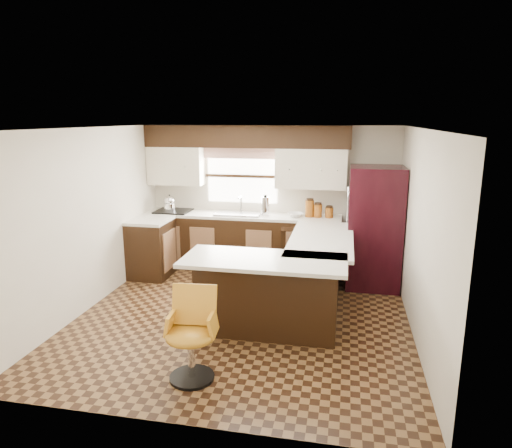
% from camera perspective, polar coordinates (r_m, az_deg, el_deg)
% --- Properties ---
extents(floor, '(4.40, 4.40, 0.00)m').
position_cam_1_polar(floor, '(6.06, -1.63, -11.44)').
color(floor, '#49301A').
rests_on(floor, ground).
extents(ceiling, '(4.40, 4.40, 0.00)m').
position_cam_1_polar(ceiling, '(5.51, -1.79, 11.88)').
color(ceiling, silver).
rests_on(ceiling, wall_back).
extents(wall_back, '(4.40, 0.00, 4.40)m').
position_cam_1_polar(wall_back, '(7.78, 1.91, 3.38)').
color(wall_back, beige).
rests_on(wall_back, floor).
extents(wall_front, '(4.40, 0.00, 4.40)m').
position_cam_1_polar(wall_front, '(3.65, -9.49, -8.31)').
color(wall_front, beige).
rests_on(wall_front, floor).
extents(wall_left, '(0.00, 4.40, 4.40)m').
position_cam_1_polar(wall_left, '(6.46, -20.19, 0.52)').
color(wall_left, beige).
rests_on(wall_left, floor).
extents(wall_right, '(0.00, 4.40, 4.40)m').
position_cam_1_polar(wall_right, '(5.60, 19.76, -1.30)').
color(wall_right, beige).
rests_on(wall_right, floor).
extents(base_cab_back, '(3.30, 0.60, 0.90)m').
position_cam_1_polar(base_cab_back, '(7.74, -1.79, -2.36)').
color(base_cab_back, black).
rests_on(base_cab_back, floor).
extents(base_cab_left, '(0.60, 0.70, 0.90)m').
position_cam_1_polar(base_cab_left, '(7.57, -12.93, -3.06)').
color(base_cab_left, black).
rests_on(base_cab_left, floor).
extents(counter_back, '(3.30, 0.60, 0.04)m').
position_cam_1_polar(counter_back, '(7.63, -1.81, 1.06)').
color(counter_back, silver).
rests_on(counter_back, base_cab_back).
extents(counter_left, '(0.60, 0.70, 0.04)m').
position_cam_1_polar(counter_left, '(7.45, -13.12, 0.43)').
color(counter_left, silver).
rests_on(counter_left, base_cab_left).
extents(soffit, '(3.40, 0.35, 0.36)m').
position_cam_1_polar(soffit, '(7.58, -1.29, 10.88)').
color(soffit, black).
rests_on(soffit, wall_back).
extents(upper_cab_left, '(0.94, 0.35, 0.64)m').
position_cam_1_polar(upper_cab_left, '(7.97, -9.94, 7.20)').
color(upper_cab_left, beige).
rests_on(upper_cab_left, wall_back).
extents(upper_cab_right, '(1.14, 0.35, 0.64)m').
position_cam_1_polar(upper_cab_right, '(7.46, 6.92, 6.90)').
color(upper_cab_right, beige).
rests_on(upper_cab_right, wall_back).
extents(window_pane, '(1.20, 0.02, 0.90)m').
position_cam_1_polar(window_pane, '(7.81, -1.74, 6.01)').
color(window_pane, white).
rests_on(window_pane, wall_back).
extents(valance, '(1.30, 0.06, 0.18)m').
position_cam_1_polar(valance, '(7.73, -1.83, 8.85)').
color(valance, '#D19B93').
rests_on(valance, wall_back).
extents(sink, '(0.75, 0.45, 0.03)m').
position_cam_1_polar(sink, '(7.62, -2.21, 1.32)').
color(sink, '#B2B2B7').
rests_on(sink, counter_back).
extents(dishwasher, '(0.58, 0.03, 0.78)m').
position_cam_1_polar(dishwasher, '(7.32, 5.37, -3.49)').
color(dishwasher, black).
rests_on(dishwasher, floor).
extents(cooktop, '(0.58, 0.50, 0.02)m').
position_cam_1_polar(cooktop, '(7.96, -10.30, 1.61)').
color(cooktop, black).
rests_on(cooktop, counter_back).
extents(peninsula_long, '(0.60, 1.95, 0.90)m').
position_cam_1_polar(peninsula_long, '(6.35, 7.60, -6.00)').
color(peninsula_long, black).
rests_on(peninsula_long, floor).
extents(peninsula_return, '(1.65, 0.60, 0.90)m').
position_cam_1_polar(peninsula_return, '(5.50, 1.39, -8.99)').
color(peninsula_return, black).
rests_on(peninsula_return, floor).
extents(counter_pen_long, '(0.84, 1.95, 0.04)m').
position_cam_1_polar(counter_pen_long, '(6.21, 8.19, -1.90)').
color(counter_pen_long, silver).
rests_on(counter_pen_long, peninsula_long).
extents(counter_pen_return, '(1.89, 0.84, 0.04)m').
position_cam_1_polar(counter_pen_return, '(5.26, 1.03, -4.57)').
color(counter_pen_return, silver).
rests_on(counter_pen_return, peninsula_return).
extents(refrigerator, '(0.78, 0.75, 1.83)m').
position_cam_1_polar(refrigerator, '(7.06, 14.58, -0.43)').
color(refrigerator, black).
rests_on(refrigerator, floor).
extents(bar_chair, '(0.53, 0.53, 0.91)m').
position_cam_1_polar(bar_chair, '(4.59, -8.17, -13.72)').
color(bar_chair, orange).
rests_on(bar_chair, floor).
extents(kettle, '(0.20, 0.20, 0.27)m').
position_cam_1_polar(kettle, '(7.95, -10.74, 2.67)').
color(kettle, silver).
rests_on(kettle, cooktop).
extents(percolator, '(0.13, 0.13, 0.31)m').
position_cam_1_polar(percolator, '(7.52, 1.17, 2.24)').
color(percolator, silver).
rests_on(percolator, counter_back).
extents(mixing_bowl, '(0.29, 0.29, 0.06)m').
position_cam_1_polar(mixing_bowl, '(7.47, 4.95, 1.17)').
color(mixing_bowl, white).
rests_on(mixing_bowl, counter_back).
extents(canister_large, '(0.14, 0.14, 0.27)m').
position_cam_1_polar(canister_large, '(7.45, 6.71, 1.92)').
color(canister_large, brown).
rests_on(canister_large, counter_back).
extents(canister_med, '(0.13, 0.13, 0.21)m').
position_cam_1_polar(canister_med, '(7.45, 7.74, 1.64)').
color(canister_med, brown).
rests_on(canister_med, counter_back).
extents(canister_small, '(0.13, 0.13, 0.16)m').
position_cam_1_polar(canister_small, '(7.44, 9.14, 1.41)').
color(canister_small, brown).
rests_on(canister_small, counter_back).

